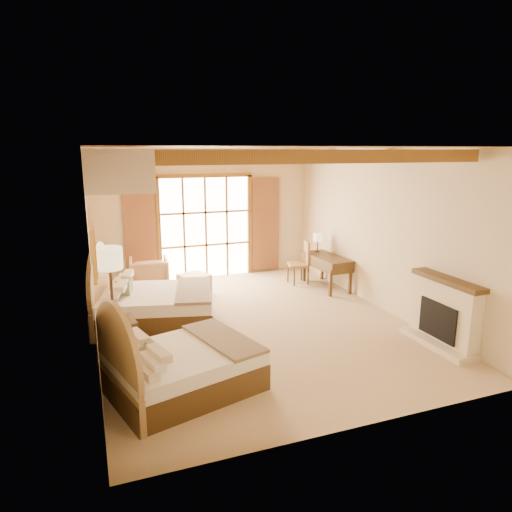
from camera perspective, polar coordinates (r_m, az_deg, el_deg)
name	(u,v)px	position (r m, az deg, el deg)	size (l,w,h in m)	color
floor	(253,323)	(8.61, -0.38, -8.42)	(7.00, 7.00, 0.00)	#D1B58A
wall_back	(205,214)	(11.47, -6.42, 5.23)	(5.50, 5.50, 0.00)	beige
wall_left	(90,251)	(7.69, -20.04, 0.59)	(7.00, 7.00, 0.00)	beige
wall_right	(382,230)	(9.45, 15.51, 3.13)	(7.00, 7.00, 0.00)	beige
ceiling	(253,148)	(8.01, -0.41, 13.40)	(7.00, 7.00, 0.00)	#BC7437
ceiling_beams	(253,155)	(8.01, -0.41, 12.54)	(5.39, 4.60, 0.18)	olive
french_doors	(206,228)	(11.46, -6.30, 3.46)	(3.95, 0.08, 2.60)	white
fireplace	(444,316)	(8.13, 22.41, -6.95)	(0.46, 1.40, 1.16)	beige
painting	(93,251)	(6.92, -19.66, 0.57)	(0.06, 0.95, 0.75)	gold
canopy_valance	(115,169)	(5.54, -17.16, 10.34)	(0.70, 1.40, 0.45)	beige
bed_near	(173,365)	(6.32, -10.32, -13.30)	(2.23, 1.87, 1.23)	#4F3715
bed_far	(147,304)	(8.63, -13.43, -5.81)	(2.43, 2.02, 1.37)	#4F3715
nightstand	(119,339)	(7.49, -16.78, -9.90)	(0.51, 0.51, 0.61)	#4F3715
floor_lamp	(110,266)	(6.90, -17.82, -1.17)	(0.38, 0.38, 1.81)	#32231A
armchair	(149,275)	(10.66, -13.21, -2.28)	(0.84, 0.86, 0.79)	tan
ottoman	(194,284)	(10.41, -7.73, -3.44)	(0.59, 0.59, 0.43)	#AA8057
desk	(326,271)	(10.80, 8.79, -1.82)	(0.68, 1.43, 0.75)	#4F3715
desk_chair	(299,270)	(11.08, 5.40, -1.76)	(0.56, 0.56, 1.04)	#986440
desk_lamp	(318,238)	(11.09, 7.75, 2.23)	(0.22, 0.22, 0.44)	#32231A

